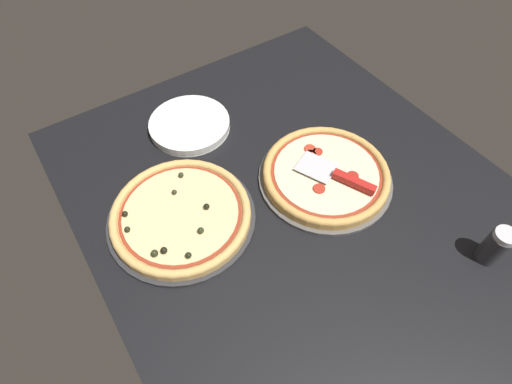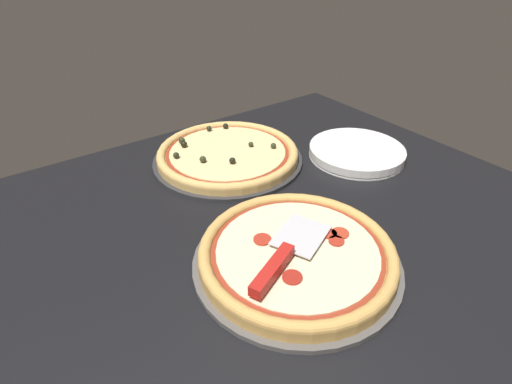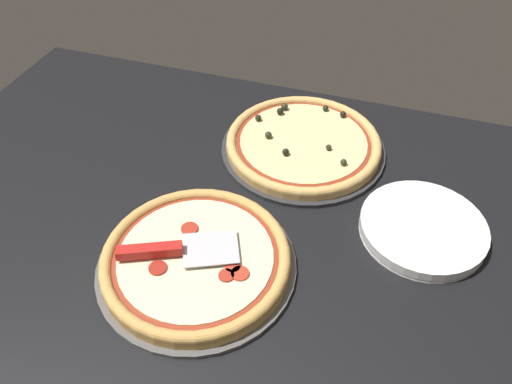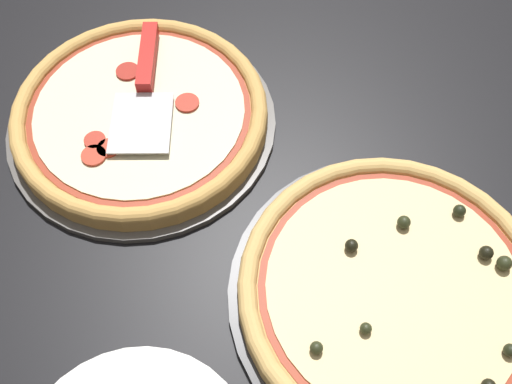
# 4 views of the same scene
# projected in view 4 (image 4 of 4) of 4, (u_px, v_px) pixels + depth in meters

# --- Properties ---
(ground_plane) EXTENTS (1.44, 1.13, 0.04)m
(ground_plane) POSITION_uv_depth(u_px,v_px,m) (222.00, 131.00, 0.89)
(ground_plane) COLOR black
(pizza_pan_front) EXTENTS (0.39, 0.39, 0.01)m
(pizza_pan_front) POSITION_uv_depth(u_px,v_px,m) (143.00, 123.00, 0.87)
(pizza_pan_front) COLOR #565451
(pizza_pan_front) RESTS_ON ground_plane
(pizza_front) EXTENTS (0.36, 0.36, 0.03)m
(pizza_front) POSITION_uv_depth(u_px,v_px,m) (140.00, 113.00, 0.85)
(pizza_front) COLOR tan
(pizza_front) RESTS_ON pizza_pan_front
(pizza_pan_back) EXTENTS (0.40, 0.40, 0.01)m
(pizza_pan_back) POSITION_uv_depth(u_px,v_px,m) (391.00, 296.00, 0.73)
(pizza_pan_back) COLOR #2D2D30
(pizza_pan_back) RESTS_ON ground_plane
(pizza_back) EXTENTS (0.37, 0.37, 0.04)m
(pizza_back) POSITION_uv_depth(u_px,v_px,m) (394.00, 290.00, 0.71)
(pizza_back) COLOR #DBAD60
(pizza_back) RESTS_ON pizza_pan_back
(serving_spatula) EXTENTS (0.23, 0.14, 0.02)m
(serving_spatula) POSITION_uv_depth(u_px,v_px,m) (146.00, 74.00, 0.86)
(serving_spatula) COLOR silver
(serving_spatula) RESTS_ON pizza_front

